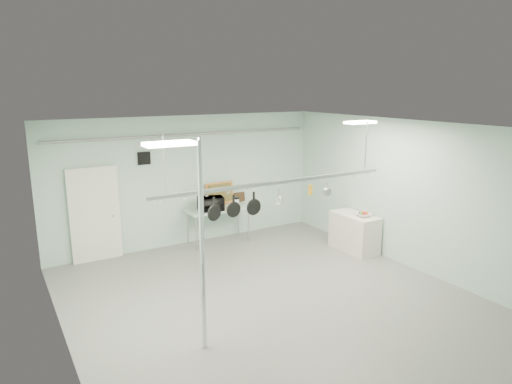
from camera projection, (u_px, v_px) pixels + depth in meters
floor at (276, 304)px, 8.31m from camera, size 8.00×8.00×0.00m
ceiling at (278, 129)px, 7.59m from camera, size 7.00×8.00×0.02m
back_wall at (189, 181)px, 11.29m from camera, size 7.00×0.02×3.20m
right_wall at (414, 196)px, 9.69m from camera, size 0.02×8.00×3.20m
door at (95, 216)px, 10.22m from camera, size 1.10×0.10×2.20m
wall_vent at (144, 158)px, 10.58m from camera, size 0.30×0.04×0.30m
conduit_pipe at (189, 134)px, 10.95m from camera, size 6.60×0.07×0.07m
chrome_pole at (202, 248)px, 6.60m from camera, size 0.08×0.08×3.20m
prep_table at (218, 211)px, 11.43m from camera, size 1.60×0.70×0.91m
side_cabinet at (354, 233)px, 10.95m from camera, size 0.60×1.20×0.90m
pot_rack at (278, 181)px, 8.16m from camera, size 4.80×0.06×1.00m
light_panel_left at (169, 144)px, 5.83m from camera, size 0.65×0.30×0.05m
light_panel_right at (360, 122)px, 9.29m from camera, size 0.65×0.30×0.05m
microwave at (211, 204)px, 11.16m from camera, size 0.68×0.54×0.34m
coffee_canister at (236, 203)px, 11.50m from camera, size 0.18×0.18×0.21m
painting_large at (220, 193)px, 11.70m from camera, size 0.78×0.16×0.58m
painting_small at (239, 197)px, 12.03m from camera, size 0.30×0.08×0.25m
fruit_bowl at (364, 215)px, 10.69m from camera, size 0.41×0.41×0.08m
skillet_left at (214, 208)px, 7.60m from camera, size 0.29×0.13×0.39m
skillet_mid at (234, 205)px, 7.78m from camera, size 0.27×0.07×0.37m
skillet_right at (254, 203)px, 7.99m from camera, size 0.29×0.08×0.41m
whisk at (279, 196)px, 8.23m from camera, size 0.18×0.18×0.29m
grater at (310, 190)px, 8.58m from camera, size 0.09×0.05×0.22m
saucepan at (327, 188)px, 8.79m from camera, size 0.17×0.13×0.26m
fruit_cluster at (364, 213)px, 10.68m from camera, size 0.24×0.24×0.09m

